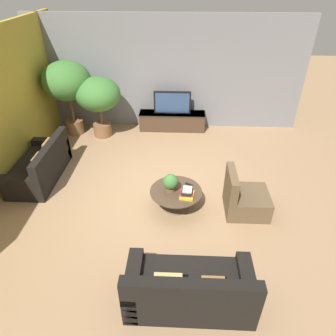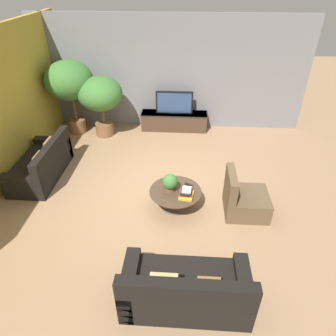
{
  "view_description": "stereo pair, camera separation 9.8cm",
  "coord_description": "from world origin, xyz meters",
  "px_view_note": "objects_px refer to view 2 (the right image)",
  "views": [
    {
      "loc": [
        0.4,
        -4.91,
        3.9
      ],
      "look_at": [
        0.18,
        0.07,
        0.55
      ],
      "focal_mm": 32.0,
      "sensor_mm": 36.0,
      "label": 1
    },
    {
      "loc": [
        0.5,
        -4.91,
        3.9
      ],
      "look_at": [
        0.18,
        0.07,
        0.55
      ],
      "focal_mm": 32.0,
      "sensor_mm": 36.0,
      "label": 2
    }
  ],
  "objects_px": {
    "coffee_table": "(175,196)",
    "armchair_wicker": "(244,200)",
    "television": "(174,103)",
    "couch_by_wall": "(42,165)",
    "potted_palm_corner": "(100,96)",
    "couch_near_entry": "(186,290)",
    "media_console": "(174,121)",
    "potted_palm_tall": "(70,83)",
    "potted_plant_tabletop": "(170,182)"
  },
  "relations": [
    {
      "from": "coffee_table",
      "to": "armchair_wicker",
      "type": "height_order",
      "value": "armchair_wicker"
    },
    {
      "from": "couch_by_wall",
      "to": "armchair_wicker",
      "type": "bearing_deg",
      "value": 78.1
    },
    {
      "from": "television",
      "to": "potted_palm_corner",
      "type": "xyz_separation_m",
      "value": [
        -1.91,
        -0.47,
        0.31
      ]
    },
    {
      "from": "television",
      "to": "coffee_table",
      "type": "xyz_separation_m",
      "value": [
        0.19,
        -3.39,
        -0.53
      ]
    },
    {
      "from": "potted_palm_corner",
      "to": "couch_near_entry",
      "type": "bearing_deg",
      "value": -64.78
    },
    {
      "from": "television",
      "to": "couch_by_wall",
      "type": "relative_size",
      "value": 0.58
    },
    {
      "from": "media_console",
      "to": "potted_palm_tall",
      "type": "distance_m",
      "value": 2.97
    },
    {
      "from": "armchair_wicker",
      "to": "potted_palm_corner",
      "type": "distance_m",
      "value": 4.57
    },
    {
      "from": "media_console",
      "to": "potted_palm_tall",
      "type": "xyz_separation_m",
      "value": [
        -2.72,
        -0.35,
        1.15
      ]
    },
    {
      "from": "potted_palm_tall",
      "to": "potted_palm_corner",
      "type": "relative_size",
      "value": 1.22
    },
    {
      "from": "media_console",
      "to": "coffee_table",
      "type": "bearing_deg",
      "value": -86.86
    },
    {
      "from": "coffee_table",
      "to": "potted_palm_tall",
      "type": "xyz_separation_m",
      "value": [
        -2.9,
        3.04,
        1.14
      ]
    },
    {
      "from": "potted_palm_tall",
      "to": "potted_plant_tabletop",
      "type": "height_order",
      "value": "potted_palm_tall"
    },
    {
      "from": "coffee_table",
      "to": "potted_plant_tabletop",
      "type": "height_order",
      "value": "potted_plant_tabletop"
    },
    {
      "from": "potted_palm_tall",
      "to": "couch_near_entry",
      "type": "bearing_deg",
      "value": -58.22
    },
    {
      "from": "media_console",
      "to": "potted_plant_tabletop",
      "type": "xyz_separation_m",
      "value": [
        0.08,
        -3.38,
        0.32
      ]
    },
    {
      "from": "coffee_table",
      "to": "potted_palm_tall",
      "type": "height_order",
      "value": "potted_palm_tall"
    },
    {
      "from": "potted_palm_tall",
      "to": "potted_palm_corner",
      "type": "xyz_separation_m",
      "value": [
        0.81,
        -0.13,
        -0.3
      ]
    },
    {
      "from": "couch_near_entry",
      "to": "couch_by_wall",
      "type": "bearing_deg",
      "value": -41.82
    },
    {
      "from": "armchair_wicker",
      "to": "potted_palm_tall",
      "type": "height_order",
      "value": "potted_palm_tall"
    },
    {
      "from": "couch_by_wall",
      "to": "potted_plant_tabletop",
      "type": "height_order",
      "value": "couch_by_wall"
    },
    {
      "from": "potted_palm_corner",
      "to": "potted_plant_tabletop",
      "type": "bearing_deg",
      "value": -55.61
    },
    {
      "from": "armchair_wicker",
      "to": "potted_plant_tabletop",
      "type": "height_order",
      "value": "armchair_wicker"
    },
    {
      "from": "television",
      "to": "couch_near_entry",
      "type": "relative_size",
      "value": 0.59
    },
    {
      "from": "media_console",
      "to": "potted_plant_tabletop",
      "type": "distance_m",
      "value": 3.4
    },
    {
      "from": "couch_near_entry",
      "to": "coffee_table",
      "type": "bearing_deg",
      "value": -83.55
    },
    {
      "from": "coffee_table",
      "to": "armchair_wicker",
      "type": "relative_size",
      "value": 1.15
    },
    {
      "from": "couch_near_entry",
      "to": "potted_plant_tabletop",
      "type": "bearing_deg",
      "value": -80.69
    },
    {
      "from": "media_console",
      "to": "armchair_wicker",
      "type": "bearing_deg",
      "value": -66.75
    },
    {
      "from": "potted_palm_corner",
      "to": "potted_palm_tall",
      "type": "bearing_deg",
      "value": 171.19
    },
    {
      "from": "couch_near_entry",
      "to": "potted_palm_corner",
      "type": "relative_size",
      "value": 1.07
    },
    {
      "from": "couch_near_entry",
      "to": "potted_palm_tall",
      "type": "relative_size",
      "value": 0.87
    },
    {
      "from": "couch_by_wall",
      "to": "couch_near_entry",
      "type": "relative_size",
      "value": 1.01
    },
    {
      "from": "potted_palm_tall",
      "to": "potted_palm_corner",
      "type": "distance_m",
      "value": 0.87
    },
    {
      "from": "potted_palm_corner",
      "to": "potted_plant_tabletop",
      "type": "height_order",
      "value": "potted_palm_corner"
    },
    {
      "from": "media_console",
      "to": "television",
      "type": "bearing_deg",
      "value": -90.0
    },
    {
      "from": "couch_near_entry",
      "to": "potted_plant_tabletop",
      "type": "distance_m",
      "value": 2.07
    },
    {
      "from": "television",
      "to": "coffee_table",
      "type": "distance_m",
      "value": 3.44
    },
    {
      "from": "television",
      "to": "couch_by_wall",
      "type": "xyz_separation_m",
      "value": [
        -2.79,
        -2.53,
        -0.52
      ]
    },
    {
      "from": "couch_by_wall",
      "to": "couch_near_entry",
      "type": "xyz_separation_m",
      "value": [
        3.21,
        -2.87,
        -0.0
      ]
    },
    {
      "from": "television",
      "to": "coffee_table",
      "type": "relative_size",
      "value": 1.03
    },
    {
      "from": "television",
      "to": "potted_palm_corner",
      "type": "distance_m",
      "value": 1.99
    },
    {
      "from": "potted_plant_tabletop",
      "to": "potted_palm_corner",
      "type": "bearing_deg",
      "value": 124.39
    },
    {
      "from": "media_console",
      "to": "coffee_table",
      "type": "height_order",
      "value": "media_console"
    },
    {
      "from": "media_console",
      "to": "coffee_table",
      "type": "relative_size",
      "value": 1.89
    },
    {
      "from": "armchair_wicker",
      "to": "potted_palm_tall",
      "type": "xyz_separation_m",
      "value": [
        -4.19,
        3.09,
        1.14
      ]
    },
    {
      "from": "television",
      "to": "coffee_table",
      "type": "bearing_deg",
      "value": -86.86
    },
    {
      "from": "couch_near_entry",
      "to": "potted_palm_tall",
      "type": "bearing_deg",
      "value": -58.22
    },
    {
      "from": "potted_palm_corner",
      "to": "armchair_wicker",
      "type": "bearing_deg",
      "value": -41.19
    },
    {
      "from": "couch_by_wall",
      "to": "potted_palm_corner",
      "type": "height_order",
      "value": "potted_palm_corner"
    }
  ]
}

